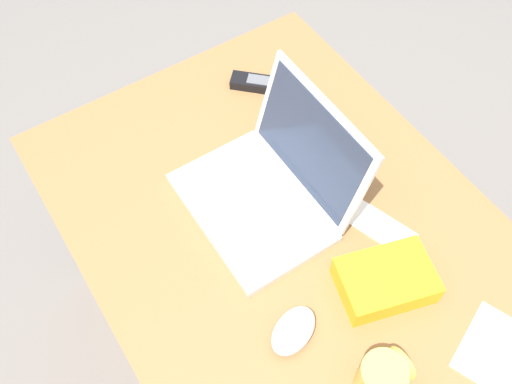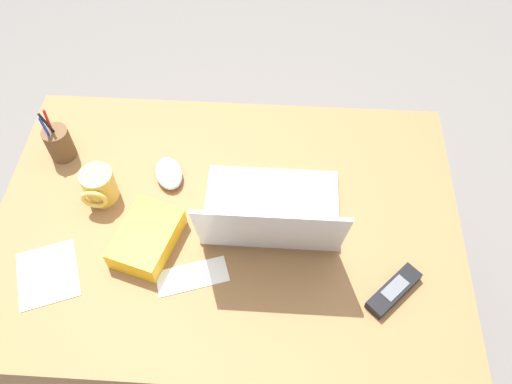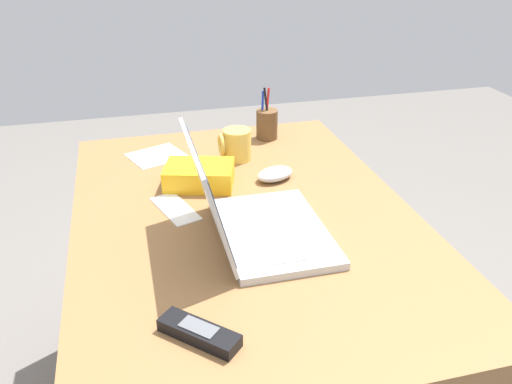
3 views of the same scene
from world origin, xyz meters
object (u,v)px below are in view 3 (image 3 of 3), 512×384
laptop (252,219)px  pen_holder (267,124)px  computer_mouse (275,174)px  snack_bag (199,175)px  cordless_phone (199,333)px  coffee_mug_white (236,145)px

laptop → pen_holder: 0.60m
computer_mouse → pen_holder: size_ratio=0.65×
computer_mouse → snack_bag: bearing=63.7°
cordless_phone → snack_bag: 0.58m
laptop → cordless_phone: laptop is taller
snack_bag → pen_holder: bearing=-43.2°
computer_mouse → pen_holder: pen_holder is taller
cordless_phone → pen_holder: bearing=-22.5°
laptop → computer_mouse: size_ratio=3.11×
pen_holder → snack_bag: size_ratio=0.93×
snack_bag → coffee_mug_white: bearing=-42.8°
computer_mouse → pen_holder: 0.31m
laptop → cordless_phone: bearing=150.1°
cordless_phone → pen_holder: pen_holder is taller
laptop → pen_holder: (0.57, -0.19, -0.00)m
coffee_mug_white → pen_holder: bearing=-43.6°
laptop → computer_mouse: (0.27, -0.13, -0.03)m
pen_holder → laptop: bearing=161.6°
cordless_phone → snack_bag: (0.58, -0.09, 0.02)m
coffee_mug_white → cordless_phone: 0.75m
computer_mouse → pen_holder: bearing=-32.3°
laptop → pen_holder: laptop is taller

